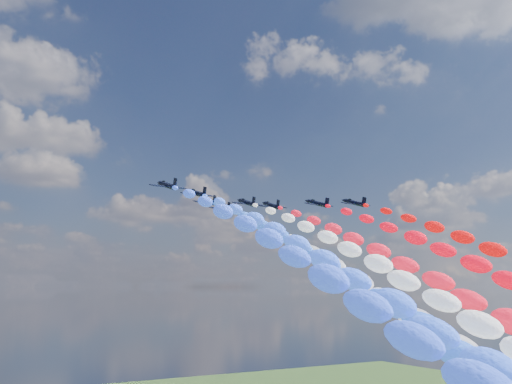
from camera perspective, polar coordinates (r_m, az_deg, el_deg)
jet_0 at (r=141.76m, az=-8.56°, el=0.65°), size 9.46×12.54×5.62m
trail_0 at (r=88.43m, az=5.40°, el=-8.88°), size 5.54×111.95×49.95m
jet_1 at (r=152.84m, az=-5.74°, el=-0.12°), size 9.44×12.53×5.62m
trail_1 at (r=101.08m, az=8.08°, el=-8.86°), size 5.54×111.95×49.95m
jet_2 at (r=166.63m, az=-4.66°, el=-0.89°), size 9.02×12.23×5.62m
trail_2 at (r=115.35m, az=7.96°, el=-8.89°), size 5.54×111.95×49.95m
jet_3 at (r=168.83m, az=-0.91°, el=-1.02°), size 9.01×12.22×5.62m
trail_3 at (r=120.03m, az=12.98°, el=-8.75°), size 5.54×111.95×49.95m
jet_4 at (r=179.18m, az=-3.26°, el=-1.48°), size 8.84×12.10×5.62m
trail_4 at (r=128.63m, az=8.65°, el=-8.89°), size 5.54×111.95×49.95m
jet_5 at (r=174.60m, az=1.48°, el=-1.29°), size 9.56×12.61×5.62m
trail_5 at (r=127.40m, az=15.58°, el=-8.66°), size 5.54×111.95×49.95m
jet_6 at (r=171.51m, az=5.97°, el=-1.10°), size 9.55×12.60×5.62m
trail_6 at (r=127.83m, az=21.89°, el=-8.34°), size 5.54×111.95×49.95m
jet_7 at (r=171.70m, az=9.49°, el=-1.04°), size 8.81×12.07×5.62m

